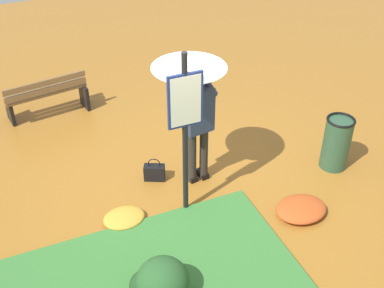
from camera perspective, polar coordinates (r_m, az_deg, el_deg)
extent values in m
plane|color=#9E6623|center=(7.20, -0.46, -4.53)|extent=(18.00, 18.00, 0.00)
cylinder|color=#2D2823|center=(7.04, 1.36, -1.13)|extent=(0.12, 0.12, 0.86)
cylinder|color=#2D2823|center=(6.98, 0.01, -1.48)|extent=(0.12, 0.12, 0.86)
cube|color=black|center=(7.31, 1.19, -3.44)|extent=(0.14, 0.23, 0.08)
cube|color=black|center=(7.25, -0.11, -3.78)|extent=(0.14, 0.23, 0.08)
cube|color=#2D3851|center=(6.60, 0.73, 3.96)|extent=(0.41, 0.29, 0.64)
sphere|color=beige|center=(6.37, 0.76, 7.51)|extent=(0.20, 0.20, 0.20)
ellipsoid|color=black|center=(6.36, 0.76, 7.75)|extent=(0.20, 0.20, 0.15)
cylinder|color=#2D3851|center=(6.59, 2.38, 6.00)|extent=(0.18, 0.13, 0.18)
cylinder|color=#2D3851|center=(6.54, 2.04, 6.66)|extent=(0.24, 0.11, 0.33)
cube|color=black|center=(6.43, 1.43, 7.57)|extent=(0.07, 0.03, 0.14)
cylinder|color=#2D3851|center=(6.42, -0.57, 5.48)|extent=(0.11, 0.10, 0.09)
cylinder|color=#2D3851|center=(6.37, -0.41, 6.17)|extent=(0.10, 0.09, 0.23)
cylinder|color=#A5A5AD|center=(6.22, -0.34, 8.71)|extent=(0.02, 0.02, 0.41)
cone|color=silver|center=(6.18, -0.35, 9.50)|extent=(0.96, 0.96, 0.16)
sphere|color=#A5A5AD|center=(6.13, -0.35, 10.42)|extent=(0.02, 0.02, 0.02)
cylinder|color=black|center=(6.07, -0.79, 0.58)|extent=(0.07, 0.07, 2.30)
cube|color=navy|center=(5.76, -0.78, 5.02)|extent=(0.44, 0.04, 0.70)
cube|color=silver|center=(5.75, -0.71, 4.93)|extent=(0.38, 0.01, 0.64)
cube|color=black|center=(7.22, -4.34, -3.29)|extent=(0.33, 0.26, 0.24)
torus|color=black|center=(7.12, -4.39, -2.28)|extent=(0.17, 0.09, 0.18)
cube|color=black|center=(9.07, -12.27, 5.39)|extent=(0.12, 0.36, 0.44)
cube|color=black|center=(8.98, -20.21, 3.60)|extent=(0.12, 0.36, 0.44)
cube|color=brown|center=(9.00, -16.60, 6.18)|extent=(1.40, 0.32, 0.04)
cube|color=brown|center=(8.89, -16.47, 5.84)|extent=(1.40, 0.32, 0.04)
cube|color=brown|center=(8.78, -16.34, 5.50)|extent=(1.40, 0.32, 0.04)
cube|color=brown|center=(8.69, -16.39, 5.93)|extent=(1.39, 0.26, 0.10)
cube|color=brown|center=(8.63, -16.55, 6.74)|extent=(1.39, 0.26, 0.10)
cylinder|color=#2D5138|center=(7.60, 16.26, 0.01)|extent=(0.40, 0.40, 0.80)
torus|color=black|center=(7.38, 16.77, 2.65)|extent=(0.42, 0.42, 0.04)
ellipsoid|color=#285628|center=(5.60, -3.39, -15.48)|extent=(0.59, 0.59, 0.53)
ellipsoid|color=#1E421E|center=(5.69, -5.41, -15.91)|extent=(0.35, 0.35, 0.35)
ellipsoid|color=#B74C1E|center=(6.82, 12.43, -7.30)|extent=(0.71, 0.56, 0.16)
ellipsoid|color=gold|center=(6.63, -7.81, -8.39)|extent=(0.55, 0.44, 0.12)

